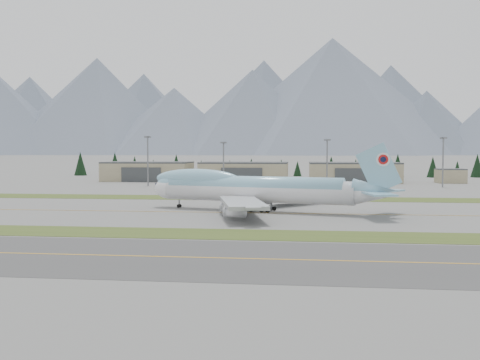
# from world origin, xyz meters

# --- Properties ---
(ground) EXTENTS (7000.00, 7000.00, 0.00)m
(ground) POSITION_xyz_m (0.00, 0.00, 0.00)
(ground) COLOR #61615F
(ground) RESTS_ON ground
(grass_strip_near) EXTENTS (400.00, 14.00, 0.08)m
(grass_strip_near) POSITION_xyz_m (0.00, -38.00, 0.00)
(grass_strip_near) COLOR #3B4E1B
(grass_strip_near) RESTS_ON ground
(grass_strip_far) EXTENTS (400.00, 18.00, 0.08)m
(grass_strip_far) POSITION_xyz_m (0.00, 45.00, 0.00)
(grass_strip_far) COLOR #3B4E1B
(grass_strip_far) RESTS_ON ground
(asphalt_taxiway) EXTENTS (400.00, 32.00, 0.04)m
(asphalt_taxiway) POSITION_xyz_m (0.00, -62.00, 0.00)
(asphalt_taxiway) COLOR #3D3D3D
(asphalt_taxiway) RESTS_ON ground
(taxiway_line_main) EXTENTS (400.00, 0.40, 0.02)m
(taxiway_line_main) POSITION_xyz_m (0.00, 0.00, 0.00)
(taxiway_line_main) COLOR orange
(taxiway_line_main) RESTS_ON ground
(taxiway_line_near) EXTENTS (400.00, 0.40, 0.02)m
(taxiway_line_near) POSITION_xyz_m (0.00, -62.00, 0.00)
(taxiway_line_near) COLOR orange
(taxiway_line_near) RESTS_ON ground
(boeing_747_freighter) EXTENTS (73.06, 60.90, 19.23)m
(boeing_747_freighter) POSITION_xyz_m (3.49, 4.96, 6.34)
(boeing_747_freighter) COLOR white
(boeing_747_freighter) RESTS_ON ground
(hangar_left) EXTENTS (48.00, 26.60, 10.80)m
(hangar_left) POSITION_xyz_m (-70.00, 149.90, 5.39)
(hangar_left) COLOR gray
(hangar_left) RESTS_ON ground
(hangar_center) EXTENTS (48.00, 26.60, 10.80)m
(hangar_center) POSITION_xyz_m (-15.00, 149.90, 5.39)
(hangar_center) COLOR gray
(hangar_center) RESTS_ON ground
(hangar_right) EXTENTS (48.00, 26.60, 10.80)m
(hangar_right) POSITION_xyz_m (45.00, 149.90, 5.39)
(hangar_right) COLOR gray
(hangar_right) RESTS_ON ground
(control_shed) EXTENTS (14.00, 12.00, 7.60)m
(control_shed) POSITION_xyz_m (95.00, 148.00, 3.80)
(control_shed) COLOR gray
(control_shed) RESTS_ON ground
(floodlight_masts) EXTENTS (142.58, 9.80, 24.09)m
(floodlight_masts) POSITION_xyz_m (8.23, 109.55, 15.95)
(floodlight_masts) COLOR slate
(floodlight_masts) RESTS_ON ground
(service_vehicle_a) EXTENTS (1.40, 3.40, 1.16)m
(service_vehicle_a) POSITION_xyz_m (-38.61, 125.15, 0.00)
(service_vehicle_a) COLOR #BABBBD
(service_vehicle_a) RESTS_ON ground
(service_vehicle_b) EXTENTS (3.69, 1.53, 1.19)m
(service_vehicle_b) POSITION_xyz_m (26.29, 115.87, 0.00)
(service_vehicle_b) COLOR gold
(service_vehicle_b) RESTS_ON ground
(service_vehicle_c) EXTENTS (2.25, 4.62, 1.29)m
(service_vehicle_c) POSITION_xyz_m (52.07, 130.42, 0.00)
(service_vehicle_c) COLOR silver
(service_vehicle_c) RESTS_ON ground
(conifer_belt) EXTENTS (272.68, 14.39, 16.35)m
(conifer_belt) POSITION_xyz_m (-10.18, 211.59, 6.87)
(conifer_belt) COLOR black
(conifer_belt) RESTS_ON ground
(mountain_ridge_front) EXTENTS (4237.51, 1277.31, 523.29)m
(mountain_ridge_front) POSITION_xyz_m (-28.20, 2249.47, 228.25)
(mountain_ridge_front) COLOR #4E5969
(mountain_ridge_front) RESTS_ON ground
(mountain_ridge_rear) EXTENTS (4487.35, 1058.42, 529.21)m
(mountain_ridge_rear) POSITION_xyz_m (250.21, 2900.00, 255.43)
(mountain_ridge_rear) COLOR #4E5969
(mountain_ridge_rear) RESTS_ON ground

